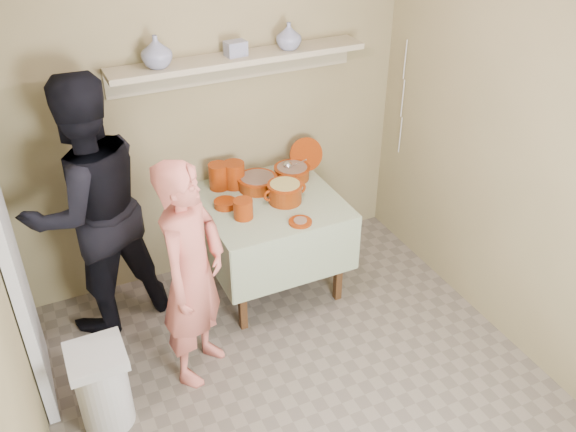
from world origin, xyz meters
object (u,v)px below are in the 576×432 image
person_cook (193,275)px  serving_table (270,213)px  trash_bin (103,387)px  person_helper (90,209)px  cazuela_rice (285,191)px

person_cook → serving_table: (0.77, 0.61, -0.12)m
serving_table → trash_bin: serving_table is taller
person_helper → serving_table: person_helper is taller
person_cook → cazuela_rice: (0.86, 0.54, 0.09)m
person_helper → trash_bin: (-0.20, -0.94, -0.63)m
person_cook → person_helper: 0.89m
trash_bin → serving_table: bearing=29.5°
person_cook → cazuela_rice: size_ratio=4.60×
person_cook → cazuela_rice: 1.02m
serving_table → person_helper: bearing=173.1°
person_cook → cazuela_rice: bearing=-12.8°
serving_table → trash_bin: bearing=-150.5°
trash_bin → person_helper: bearing=78.3°
person_cook → person_helper: bearing=75.6°
person_cook → serving_table: bearing=-6.4°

